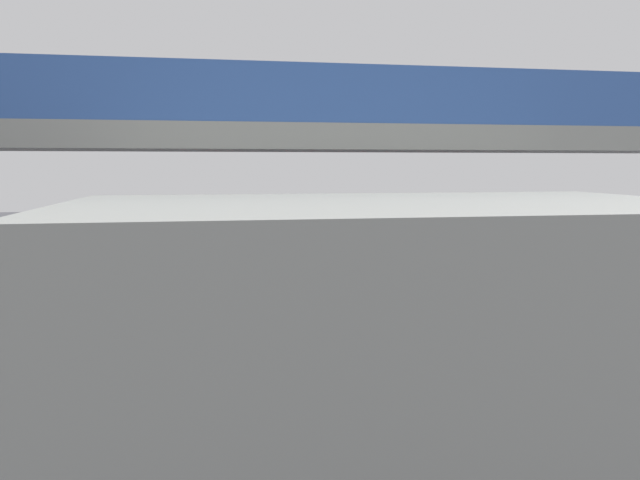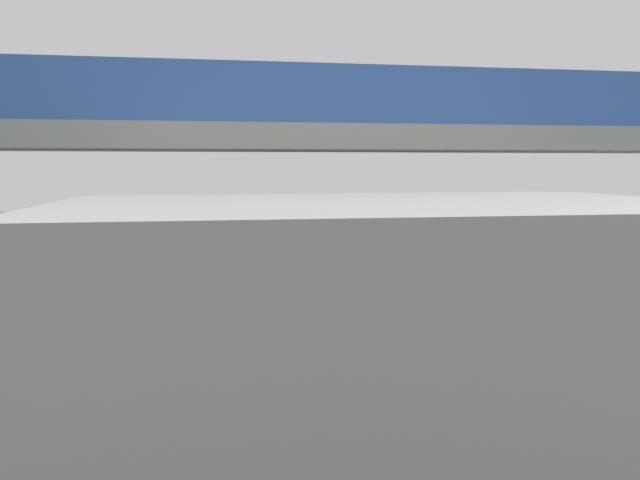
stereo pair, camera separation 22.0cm
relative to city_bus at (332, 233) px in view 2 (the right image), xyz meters
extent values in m
plane|color=#424247|center=(-0.63, 0.78, -1.88)|extent=(80.00, 80.00, 0.00)
cube|color=red|center=(-0.01, 0.00, -0.17)|extent=(11.50, 2.55, 2.86)
cube|color=black|center=(-0.01, 0.00, 0.35)|extent=(11.04, 2.59, 0.90)
cube|color=white|center=(-0.01, 0.00, 1.15)|extent=(11.27, 2.58, 0.20)
cube|color=black|center=(5.76, 0.00, 0.18)|extent=(0.04, 2.24, 1.20)
cylinder|color=black|center=(3.67, 1.27, -1.36)|extent=(1.04, 0.30, 1.04)
cylinder|color=black|center=(3.67, -1.27, -1.36)|extent=(1.04, 0.30, 1.04)
cylinder|color=black|center=(-3.69, 1.27, -1.36)|extent=(1.04, 0.30, 1.04)
cylinder|color=black|center=(-3.69, -1.27, -1.36)|extent=(1.04, 0.30, 1.04)
cube|color=silver|center=(-6.52, 4.76, -0.77)|extent=(4.80, 1.95, 1.86)
cube|color=black|center=(-6.52, 4.76, -0.41)|extent=(4.42, 1.98, 0.56)
cylinder|color=black|center=(-4.93, 5.73, -1.54)|extent=(0.68, 0.22, 0.68)
cylinder|color=black|center=(-4.93, 3.78, -1.54)|extent=(0.68, 0.22, 0.68)
cylinder|color=black|center=(-8.10, 5.73, -1.54)|extent=(0.68, 0.22, 0.68)
cylinder|color=black|center=(-8.10, 3.78, -1.54)|extent=(0.68, 0.22, 0.68)
torus|color=black|center=(10.78, 3.43, -1.52)|extent=(0.72, 0.06, 0.72)
torus|color=black|center=(9.73, 3.43, -1.52)|extent=(0.72, 0.06, 0.72)
cube|color=green|center=(10.25, 3.43, -1.34)|extent=(0.89, 0.04, 0.04)
cylinder|color=green|center=(10.07, 3.43, -1.14)|extent=(0.03, 0.03, 0.40)
cube|color=black|center=(10.07, 3.43, -0.94)|extent=(0.20, 0.08, 0.04)
cylinder|color=green|center=(10.65, 3.43, -0.97)|extent=(0.02, 0.44, 0.02)
torus|color=black|center=(10.97, 5.12, -1.52)|extent=(0.72, 0.06, 0.72)
cylinder|color=blue|center=(11.30, 5.12, -1.14)|extent=(0.03, 0.03, 0.40)
cube|color=black|center=(11.30, 5.12, -0.94)|extent=(0.20, 0.08, 0.04)
torus|color=black|center=(11.63, 3.93, -1.52)|extent=(0.72, 0.06, 0.72)
cylinder|color=#2D2D38|center=(1.52, -2.45, -1.46)|extent=(0.32, 0.32, 0.85)
cylinder|color=maroon|center=(1.52, -2.45, -0.68)|extent=(0.38, 0.38, 0.70)
sphere|color=tan|center=(1.52, -2.45, -0.20)|extent=(0.22, 0.22, 0.22)
cylinder|color=slate|center=(-0.71, -2.29, -0.48)|extent=(0.08, 0.08, 2.80)
cube|color=yellow|center=(-0.71, -2.29, 0.62)|extent=(0.04, 0.60, 0.60)
cube|color=silver|center=(-4.63, -1.24, -1.88)|extent=(2.00, 0.20, 0.01)
cube|color=silver|center=(-0.63, -1.24, -1.88)|extent=(2.00, 0.20, 0.01)
cube|color=silver|center=(3.37, -1.24, -1.88)|extent=(2.00, 0.20, 0.01)
cube|color=gray|center=(-0.63, 11.68, 3.37)|extent=(30.18, 2.60, 0.50)
cube|color=#3359A5|center=(-0.63, 10.43, 4.17)|extent=(30.18, 0.08, 1.10)
cube|color=#3359A5|center=(-0.63, 12.93, 4.17)|extent=(30.18, 0.08, 1.10)
cube|color=gray|center=(2.27, 16.11, 0.22)|extent=(9.00, 5.00, 4.20)
cube|color=#192333|center=(2.27, 13.59, 0.01)|extent=(7.65, 0.04, 2.94)
camera|label=1|loc=(4.64, 24.05, 2.82)|focal=32.90mm
camera|label=2|loc=(4.43, 24.08, 2.82)|focal=32.90mm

